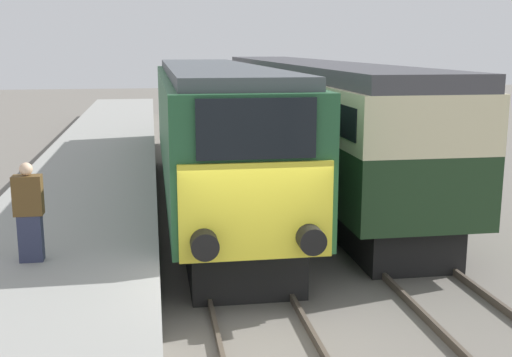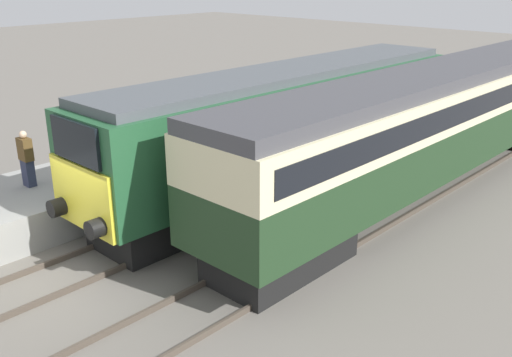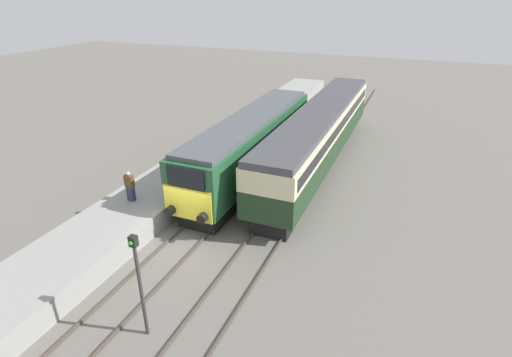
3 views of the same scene
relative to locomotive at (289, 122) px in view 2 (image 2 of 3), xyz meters
name	(u,v)px [view 2 (image 2 of 3)]	position (x,y,z in m)	size (l,w,h in m)	color
ground_plane	(68,275)	(0.00, -7.94, -2.18)	(120.00, 120.00, 0.00)	slate
platform_left	(220,150)	(-3.30, 0.06, -1.67)	(3.50, 50.00, 1.04)	gray
rails_near_track	(223,210)	(0.00, -2.94, -2.11)	(1.51, 60.00, 0.14)	#4C4238
rails_far_track	(315,247)	(3.40, -2.94, -2.11)	(1.50, 60.00, 0.14)	#4C4238
locomotive	(289,122)	(0.00, 0.00, 0.00)	(2.70, 15.14, 3.89)	black
passenger_carriage	(440,116)	(3.40, 3.32, 0.19)	(2.75, 19.53, 3.89)	black
person_on_platform	(26,159)	(-3.54, -6.96, -0.37)	(0.44, 0.26, 1.58)	#2D334C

